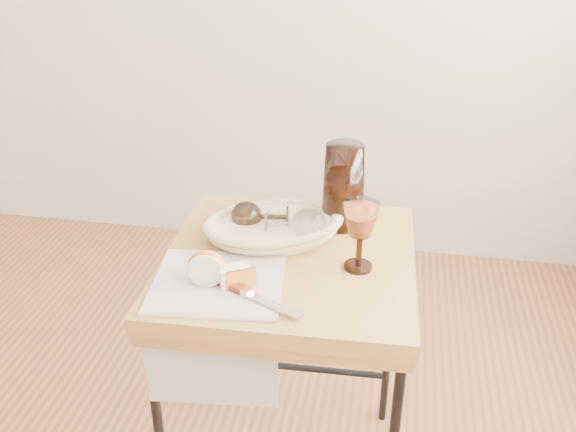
% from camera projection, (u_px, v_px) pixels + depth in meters
% --- Properties ---
extents(side_table, '(0.63, 0.63, 0.77)m').
position_uv_depth(side_table, '(289.00, 377.00, 1.71)').
color(side_table, brown).
rests_on(side_table, floor).
extents(tea_towel, '(0.32, 0.29, 0.01)m').
position_uv_depth(tea_towel, '(218.00, 282.00, 1.43)').
color(tea_towel, silver).
rests_on(tea_towel, side_table).
extents(bread_basket, '(0.38, 0.33, 0.05)m').
position_uv_depth(bread_basket, '(274.00, 229.00, 1.60)').
color(bread_basket, tan).
rests_on(bread_basket, side_table).
extents(goblet_lying_a, '(0.14, 0.10, 0.08)m').
position_uv_depth(goblet_lying_a, '(264.00, 217.00, 1.60)').
color(goblet_lying_a, '#39281E').
rests_on(goblet_lying_a, bread_basket).
extents(goblet_lying_b, '(0.15, 0.10, 0.09)m').
position_uv_depth(goblet_lying_b, '(291.00, 224.00, 1.56)').
color(goblet_lying_b, white).
rests_on(goblet_lying_b, bread_basket).
extents(pitcher, '(0.22, 0.27, 0.26)m').
position_uv_depth(pitcher, '(344.00, 186.00, 1.63)').
color(pitcher, black).
rests_on(pitcher, side_table).
extents(wine_goblet, '(0.09, 0.09, 0.17)m').
position_uv_depth(wine_goblet, '(360.00, 236.00, 1.44)').
color(wine_goblet, white).
rests_on(wine_goblet, side_table).
extents(apple_half, '(0.09, 0.06, 0.08)m').
position_uv_depth(apple_half, '(207.00, 266.00, 1.41)').
color(apple_half, red).
rests_on(apple_half, tea_towel).
extents(apple_wedge, '(0.08, 0.07, 0.05)m').
position_uv_depth(apple_wedge, '(235.00, 276.00, 1.40)').
color(apple_wedge, white).
rests_on(apple_wedge, tea_towel).
extents(table_knife, '(0.23, 0.13, 0.02)m').
position_uv_depth(table_knife, '(250.00, 293.00, 1.37)').
color(table_knife, silver).
rests_on(table_knife, tea_towel).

